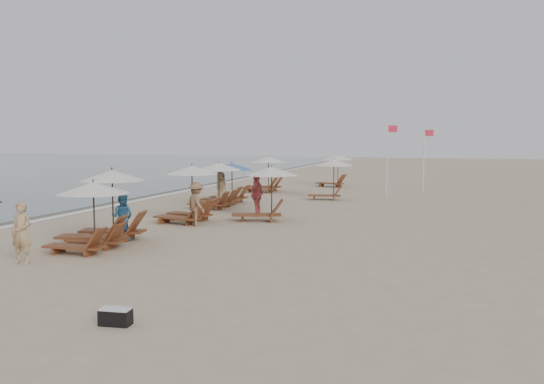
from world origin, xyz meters
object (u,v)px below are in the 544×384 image
(lounger_station_1, at_px, (105,211))
(flag_pole_near, at_px, (388,155))
(lounger_station_0, at_px, (89,215))
(beachgoer_near, at_px, (22,233))
(lounger_station_5, at_px, (264,175))
(duffel_bag, at_px, (116,316))
(lounger_station_3, at_px, (215,185))
(inland_station_2, at_px, (335,167))
(beachgoer_far_b, at_px, (221,188))
(beachgoer_mid_b, at_px, (196,204))
(inland_station_1, at_px, (330,173))
(beachgoer_far_a, at_px, (257,195))
(beachgoer_mid_a, at_px, (122,217))
(lounger_station_2, at_px, (187,195))
(lounger_station_4, at_px, (228,184))
(inland_station_0, at_px, (265,189))

(lounger_station_1, height_order, flag_pole_near, flag_pole_near)
(lounger_station_0, bearing_deg, beachgoer_near, -111.10)
(lounger_station_5, relative_size, duffel_bag, 4.44)
(lounger_station_1, bearing_deg, lounger_station_3, 91.12)
(inland_station_2, relative_size, beachgoer_near, 1.59)
(beachgoer_far_b, bearing_deg, beachgoer_mid_b, -153.77)
(beachgoer_mid_b, distance_m, duffel_bag, 11.77)
(inland_station_1, bearing_deg, beachgoer_far_a, -102.58)
(lounger_station_1, distance_m, beachgoer_mid_b, 4.38)
(beachgoer_far_a, distance_m, flag_pole_near, 11.83)
(lounger_station_1, xyz_separation_m, beachgoer_near, (-0.38, -3.34, -0.19))
(lounger_station_3, bearing_deg, beachgoer_mid_a, -86.95)
(inland_station_1, height_order, beachgoer_mid_b, inland_station_1)
(beachgoer_mid_a, distance_m, duffel_bag, 8.88)
(beachgoer_far_a, bearing_deg, lounger_station_2, -34.72)
(beachgoer_mid_a, xyz_separation_m, flag_pole_near, (6.80, 17.71, 1.62))
(lounger_station_0, relative_size, lounger_station_3, 0.95)
(lounger_station_5, relative_size, beachgoer_near, 1.57)
(lounger_station_0, distance_m, inland_station_1, 16.79)
(lounger_station_1, xyz_separation_m, beachgoer_mid_b, (1.29, 4.18, -0.19))
(inland_station_1, bearing_deg, duffel_bag, -88.49)
(lounger_station_4, xyz_separation_m, inland_station_2, (3.35, 11.43, 0.36))
(inland_station_2, bearing_deg, beachgoer_mid_b, -95.12)
(beachgoer_near, bearing_deg, inland_station_1, 72.59)
(lounger_station_5, xyz_separation_m, inland_station_2, (3.51, 4.89, 0.35))
(lounger_station_0, relative_size, beachgoer_far_b, 1.48)
(flag_pole_near, bearing_deg, inland_station_0, -106.94)
(inland_station_2, xyz_separation_m, beachgoer_mid_a, (-2.68, -22.37, -0.60))
(inland_station_2, relative_size, beachgoer_mid_b, 1.58)
(lounger_station_3, distance_m, beachgoer_mid_b, 5.44)
(lounger_station_0, height_order, lounger_station_4, lounger_station_0)
(lounger_station_0, xyz_separation_m, beachgoer_mid_a, (-0.08, 1.95, -0.34))
(lounger_station_1, xyz_separation_m, inland_station_0, (3.42, 6.24, 0.30))
(beachgoer_mid_b, distance_m, beachgoer_far_b, 7.48)
(beachgoer_far_a, height_order, flag_pole_near, flag_pole_near)
(lounger_station_2, xyz_separation_m, flag_pole_near, (6.54, 13.40, 1.29))
(inland_station_2, bearing_deg, beachgoer_far_b, -107.73)
(lounger_station_3, height_order, beachgoer_mid_a, lounger_station_3)
(beachgoer_mid_a, bearing_deg, flag_pole_near, -122.00)
(lounger_station_5, bearing_deg, duffel_bag, -77.70)
(inland_station_1, bearing_deg, beachgoer_far_b, -145.10)
(lounger_station_1, xyz_separation_m, lounger_station_4, (-0.38, 11.50, -0.01))
(inland_station_2, distance_m, beachgoer_far_b, 12.12)
(lounger_station_2, bearing_deg, lounger_station_5, 94.69)
(lounger_station_4, height_order, flag_pole_near, flag_pole_near)
(lounger_station_4, height_order, beachgoer_far_a, lounger_station_4)
(lounger_station_1, bearing_deg, beachgoer_near, -96.52)
(inland_station_0, bearing_deg, lounger_station_5, 108.56)
(lounger_station_5, relative_size, flag_pole_near, 0.62)
(beachgoer_far_a, bearing_deg, beachgoer_mid_b, -17.82)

